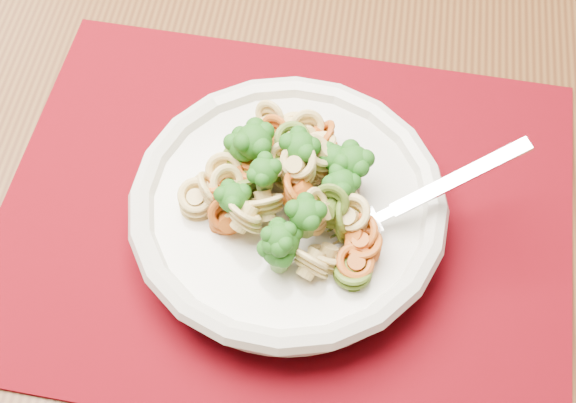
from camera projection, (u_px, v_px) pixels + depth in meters
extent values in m
cube|color=#472B17|center=(60.00, 185.00, 1.55)|extent=(4.00, 4.00, 0.01)
cube|color=#593619|center=(333.00, 157.00, 0.71)|extent=(1.68, 1.41, 0.04)
cube|color=#64040E|center=(284.00, 217.00, 0.65)|extent=(0.57, 0.52, 0.00)
cylinder|color=beige|center=(288.00, 224.00, 0.64)|extent=(0.10, 0.10, 0.01)
cylinder|color=beige|center=(288.00, 213.00, 0.62)|extent=(0.23, 0.23, 0.03)
torus|color=beige|center=(288.00, 203.00, 0.61)|extent=(0.25, 0.25, 0.02)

